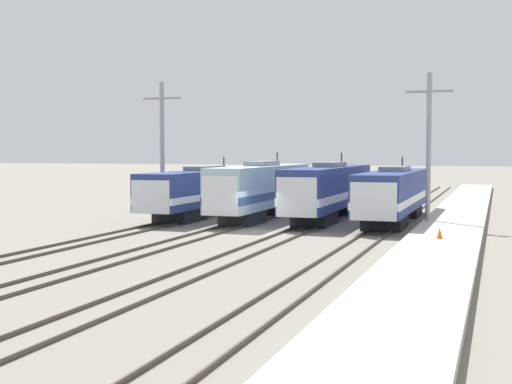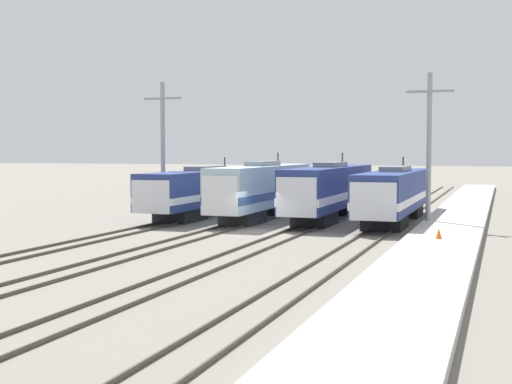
{
  "view_description": "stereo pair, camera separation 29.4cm",
  "coord_description": "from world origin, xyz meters",
  "px_view_note": "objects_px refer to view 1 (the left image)",
  "views": [
    {
      "loc": [
        14.4,
        -42.25,
        5.14
      ],
      "look_at": [
        -0.78,
        2.23,
        2.39
      ],
      "focal_mm": 50.0,
      "sensor_mm": 36.0,
      "label": 1
    },
    {
      "loc": [
        14.68,
        -42.15,
        5.14
      ],
      "look_at": [
        -0.78,
        2.23,
        2.39
      ],
      "focal_mm": 50.0,
      "sensor_mm": 36.0,
      "label": 2
    }
  ],
  "objects_px": {
    "locomotive_far_right": "(394,194)",
    "traffic_cone": "(439,233)",
    "locomotive_far_left": "(203,190)",
    "locomotive_center_left": "(260,189)",
    "catenary_tower_left": "(162,147)",
    "catenary_tower_right": "(429,147)",
    "locomotive_center_right": "(328,190)"
  },
  "relations": [
    {
      "from": "locomotive_center_right",
      "to": "catenary_tower_left",
      "type": "xyz_separation_m",
      "value": [
        -12.29,
        -2.69,
        3.2
      ]
    },
    {
      "from": "locomotive_far_left",
      "to": "locomotive_far_right",
      "type": "height_order",
      "value": "locomotive_far_right"
    },
    {
      "from": "locomotive_far_left",
      "to": "locomotive_center_left",
      "type": "height_order",
      "value": "locomotive_center_left"
    },
    {
      "from": "locomotive_far_left",
      "to": "locomotive_center_left",
      "type": "distance_m",
      "value": 4.97
    },
    {
      "from": "locomotive_far_right",
      "to": "traffic_cone",
      "type": "distance_m",
      "value": 12.56
    },
    {
      "from": "locomotive_far_left",
      "to": "locomotive_center_right",
      "type": "distance_m",
      "value": 9.86
    },
    {
      "from": "locomotive_far_left",
      "to": "locomotive_far_right",
      "type": "bearing_deg",
      "value": -0.54
    },
    {
      "from": "locomotive_far_right",
      "to": "traffic_cone",
      "type": "height_order",
      "value": "locomotive_far_right"
    },
    {
      "from": "locomotive_center_left",
      "to": "catenary_tower_right",
      "type": "bearing_deg",
      "value": -6.11
    },
    {
      "from": "locomotive_center_left",
      "to": "catenary_tower_left",
      "type": "xyz_separation_m",
      "value": [
        -7.38,
        -1.32,
        3.17
      ]
    },
    {
      "from": "locomotive_center_left",
      "to": "catenary_tower_left",
      "type": "relative_size",
      "value": 1.68
    },
    {
      "from": "locomotive_center_left",
      "to": "locomotive_center_right",
      "type": "height_order",
      "value": "locomotive_center_left"
    },
    {
      "from": "locomotive_center_left",
      "to": "locomotive_far_left",
      "type": "bearing_deg",
      "value": 172.1
    },
    {
      "from": "locomotive_center_left",
      "to": "locomotive_center_right",
      "type": "distance_m",
      "value": 5.1
    },
    {
      "from": "locomotive_far_left",
      "to": "traffic_cone",
      "type": "height_order",
      "value": "locomotive_far_left"
    },
    {
      "from": "catenary_tower_right",
      "to": "locomotive_far_right",
      "type": "bearing_deg",
      "value": 143.71
    },
    {
      "from": "locomotive_center_right",
      "to": "traffic_cone",
      "type": "xyz_separation_m",
      "value": [
        9.0,
        -12.62,
        -1.48
      ]
    },
    {
      "from": "locomotive_center_left",
      "to": "traffic_cone",
      "type": "xyz_separation_m",
      "value": [
        13.92,
        -11.26,
        -1.51
      ]
    },
    {
      "from": "locomotive_center_right",
      "to": "locomotive_far_right",
      "type": "bearing_deg",
      "value": -9.46
    },
    {
      "from": "locomotive_far_right",
      "to": "catenary_tower_left",
      "type": "relative_size",
      "value": 1.79
    },
    {
      "from": "locomotive_far_left",
      "to": "locomotive_center_right",
      "type": "bearing_deg",
      "value": 3.96
    },
    {
      "from": "locomotive_far_left",
      "to": "locomotive_center_left",
      "type": "bearing_deg",
      "value": -7.9
    },
    {
      "from": "locomotive_far_right",
      "to": "catenary_tower_left",
      "type": "height_order",
      "value": "catenary_tower_left"
    },
    {
      "from": "locomotive_center_right",
      "to": "catenary_tower_left",
      "type": "distance_m",
      "value": 12.99
    },
    {
      "from": "catenary_tower_left",
      "to": "traffic_cone",
      "type": "relative_size",
      "value": 17.68
    },
    {
      "from": "locomotive_center_left",
      "to": "locomotive_far_right",
      "type": "relative_size",
      "value": 0.94
    },
    {
      "from": "locomotive_center_right",
      "to": "traffic_cone",
      "type": "height_order",
      "value": "locomotive_center_right"
    },
    {
      "from": "catenary_tower_right",
      "to": "traffic_cone",
      "type": "bearing_deg",
      "value": -81.17
    },
    {
      "from": "locomotive_far_left",
      "to": "catenary_tower_left",
      "type": "height_order",
      "value": "catenary_tower_left"
    },
    {
      "from": "locomotive_center_left",
      "to": "locomotive_far_right",
      "type": "distance_m",
      "value": 9.85
    },
    {
      "from": "locomotive_center_left",
      "to": "catenary_tower_right",
      "type": "height_order",
      "value": "catenary_tower_right"
    },
    {
      "from": "locomotive_center_left",
      "to": "catenary_tower_right",
      "type": "xyz_separation_m",
      "value": [
        12.37,
        -1.32,
        3.17
      ]
    }
  ]
}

